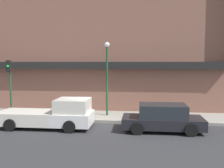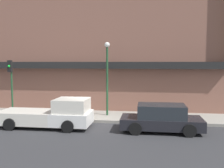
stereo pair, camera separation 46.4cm
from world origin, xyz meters
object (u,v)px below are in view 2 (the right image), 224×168
Objects in this scene: fire_hydrant at (151,114)px; parked_car at (161,118)px; pickup_truck at (52,115)px; street_lamp at (107,69)px; traffic_light at (11,78)px.

parked_car is at bearing -76.17° from fire_hydrant.
pickup_truck is 6.36m from parked_car.
street_lamp reaches higher than parked_car.
fire_hydrant is (-0.53, 2.16, -0.23)m from parked_car.
pickup_truck is 4.69m from traffic_light.
pickup_truck is 1.09× the size of street_lamp.
street_lamp is (2.86, 2.97, 2.60)m from pickup_truck.
parked_car is 5.29m from street_lamp.
parked_car is (6.36, -0.00, -0.03)m from pickup_truck.
fire_hydrant is at bearing 105.48° from parked_car.
parked_car is at bearing -40.29° from street_lamp.
pickup_truck is 4.87m from street_lamp.
parked_car is 10.46m from traffic_light.
street_lamp reaches higher than fire_hydrant.
street_lamp is (-3.50, 2.97, 2.62)m from parked_car.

